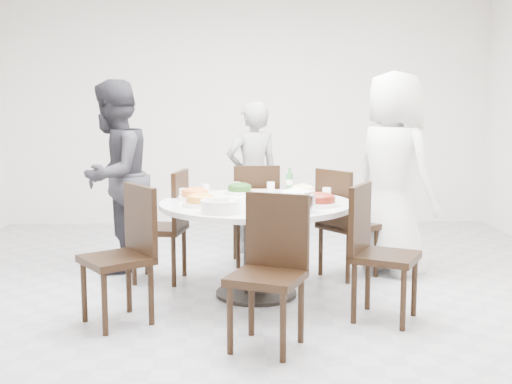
{
  "coord_description": "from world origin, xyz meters",
  "views": [
    {
      "loc": [
        -0.2,
        -5.01,
        1.52
      ],
      "look_at": [
        -0.01,
        -0.04,
        0.82
      ],
      "focal_mm": 45.0,
      "sensor_mm": 36.0,
      "label": 1
    }
  ],
  "objects_px": {
    "chair_se": "(386,254)",
    "soup_bowl": "(221,206)",
    "chair_ne": "(349,223)",
    "beverage_bottle": "(290,180)",
    "diner_left": "(114,176)",
    "chair_nw": "(159,226)",
    "chair_n": "(254,214)",
    "rice_bowl": "(296,202)",
    "chair_sw": "(116,256)",
    "chair_s": "(266,274)",
    "dining_table": "(256,249)",
    "diner_middle": "(253,177)",
    "diner_right": "(393,173)"
  },
  "relations": [
    {
      "from": "diner_middle",
      "to": "chair_nw",
      "type": "bearing_deg",
      "value": 31.0
    },
    {
      "from": "dining_table",
      "to": "chair_n",
      "type": "relative_size",
      "value": 1.58
    },
    {
      "from": "chair_n",
      "to": "diner_right",
      "type": "relative_size",
      "value": 0.53
    },
    {
      "from": "chair_ne",
      "to": "diner_middle",
      "type": "relative_size",
      "value": 0.62
    },
    {
      "from": "rice_bowl",
      "to": "diner_right",
      "type": "bearing_deg",
      "value": 48.04
    },
    {
      "from": "chair_se",
      "to": "soup_bowl",
      "type": "bearing_deg",
      "value": 111.0
    },
    {
      "from": "diner_right",
      "to": "rice_bowl",
      "type": "relative_size",
      "value": 6.51
    },
    {
      "from": "chair_se",
      "to": "rice_bowl",
      "type": "relative_size",
      "value": 3.46
    },
    {
      "from": "chair_n",
      "to": "rice_bowl",
      "type": "bearing_deg",
      "value": 95.41
    },
    {
      "from": "soup_bowl",
      "to": "rice_bowl",
      "type": "bearing_deg",
      "value": 5.28
    },
    {
      "from": "chair_n",
      "to": "chair_se",
      "type": "bearing_deg",
      "value": 113.26
    },
    {
      "from": "dining_table",
      "to": "chair_n",
      "type": "xyz_separation_m",
      "value": [
        0.02,
        1.02,
        0.1
      ]
    },
    {
      "from": "chair_sw",
      "to": "chair_n",
      "type": "bearing_deg",
      "value": 113.28
    },
    {
      "from": "chair_ne",
      "to": "chair_nw",
      "type": "distance_m",
      "value": 1.64
    },
    {
      "from": "chair_nw",
      "to": "diner_right",
      "type": "height_order",
      "value": "diner_right"
    },
    {
      "from": "chair_s",
      "to": "diner_middle",
      "type": "bearing_deg",
      "value": 114.0
    },
    {
      "from": "chair_sw",
      "to": "rice_bowl",
      "type": "bearing_deg",
      "value": 63.65
    },
    {
      "from": "rice_bowl",
      "to": "soup_bowl",
      "type": "xyz_separation_m",
      "value": [
        -0.54,
        -0.05,
        -0.01
      ]
    },
    {
      "from": "beverage_bottle",
      "to": "diner_middle",
      "type": "bearing_deg",
      "value": 106.04
    },
    {
      "from": "diner_left",
      "to": "beverage_bottle",
      "type": "bearing_deg",
      "value": 96.44
    },
    {
      "from": "chair_n",
      "to": "chair_sw",
      "type": "xyz_separation_m",
      "value": [
        -1.0,
        -1.64,
        0.0
      ]
    },
    {
      "from": "diner_right",
      "to": "beverage_bottle",
      "type": "height_order",
      "value": "diner_right"
    },
    {
      "from": "chair_nw",
      "to": "beverage_bottle",
      "type": "relative_size",
      "value": 4.56
    },
    {
      "from": "chair_ne",
      "to": "beverage_bottle",
      "type": "bearing_deg",
      "value": 57.33
    },
    {
      "from": "chair_nw",
      "to": "chair_se",
      "type": "bearing_deg",
      "value": 68.24
    },
    {
      "from": "chair_sw",
      "to": "chair_se",
      "type": "xyz_separation_m",
      "value": [
        1.86,
        0.01,
        0.0
      ]
    },
    {
      "from": "dining_table",
      "to": "diner_right",
      "type": "height_order",
      "value": "diner_right"
    },
    {
      "from": "chair_ne",
      "to": "chair_s",
      "type": "height_order",
      "value": "same"
    },
    {
      "from": "diner_middle",
      "to": "diner_right",
      "type": "bearing_deg",
      "value": 124.17
    },
    {
      "from": "chair_n",
      "to": "rice_bowl",
      "type": "relative_size",
      "value": 3.46
    },
    {
      "from": "chair_se",
      "to": "diner_left",
      "type": "height_order",
      "value": "diner_left"
    },
    {
      "from": "diner_left",
      "to": "soup_bowl",
      "type": "distance_m",
      "value": 1.62
    },
    {
      "from": "chair_nw",
      "to": "beverage_bottle",
      "type": "distance_m",
      "value": 1.18
    },
    {
      "from": "chair_ne",
      "to": "chair_sw",
      "type": "relative_size",
      "value": 1.0
    },
    {
      "from": "chair_nw",
      "to": "beverage_bottle",
      "type": "height_order",
      "value": "beverage_bottle"
    },
    {
      "from": "chair_nw",
      "to": "diner_middle",
      "type": "distance_m",
      "value": 1.37
    },
    {
      "from": "chair_n",
      "to": "diner_middle",
      "type": "relative_size",
      "value": 0.62
    },
    {
      "from": "diner_left",
      "to": "soup_bowl",
      "type": "relative_size",
      "value": 6.02
    },
    {
      "from": "dining_table",
      "to": "chair_nw",
      "type": "distance_m",
      "value": 0.93
    },
    {
      "from": "chair_se",
      "to": "soup_bowl",
      "type": "distance_m",
      "value": 1.2
    },
    {
      "from": "chair_sw",
      "to": "beverage_bottle",
      "type": "xyz_separation_m",
      "value": [
        1.29,
        1.13,
        0.38
      ]
    },
    {
      "from": "chair_sw",
      "to": "diner_left",
      "type": "height_order",
      "value": "diner_left"
    },
    {
      "from": "chair_n",
      "to": "chair_ne",
      "type": "bearing_deg",
      "value": 144.23
    },
    {
      "from": "beverage_bottle",
      "to": "chair_sw",
      "type": "bearing_deg",
      "value": -138.74
    },
    {
      "from": "chair_ne",
      "to": "chair_se",
      "type": "relative_size",
      "value": 1.0
    },
    {
      "from": "dining_table",
      "to": "chair_nw",
      "type": "bearing_deg",
      "value": 150.84
    },
    {
      "from": "dining_table",
      "to": "diner_middle",
      "type": "relative_size",
      "value": 0.98
    },
    {
      "from": "chair_n",
      "to": "beverage_bottle",
      "type": "height_order",
      "value": "beverage_bottle"
    },
    {
      "from": "chair_sw",
      "to": "chair_s",
      "type": "xyz_separation_m",
      "value": [
        1.0,
        -0.49,
        0.0
      ]
    },
    {
      "from": "chair_s",
      "to": "chair_se",
      "type": "xyz_separation_m",
      "value": [
        0.86,
        0.5,
        0.0
      ]
    }
  ]
}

